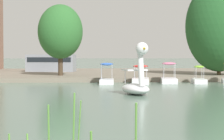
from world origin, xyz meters
TOP-DOWN VIEW (x-y plane):
  - shore_bank_far at (0.00, 36.13)m, footprint 126.71×21.14m
  - swan_boat at (3.57, 15.74)m, footprint 1.85×2.80m
  - pedal_boat_blue at (2.39, 23.97)m, footprint 1.16×2.09m
  - pedal_boat_red at (4.86, 23.89)m, footprint 1.51×2.50m
  - pedal_boat_pink at (7.04, 24.28)m, footprint 1.40×2.29m
  - pedal_boat_lime at (9.21, 23.95)m, footprint 1.09×1.86m
  - tree_willow_overhanging at (12.47, 29.38)m, footprint 6.78×6.66m
  - tree_broadleaf_right at (-1.27, 29.10)m, footprint 4.94×4.94m
  - parked_van at (-2.72, 37.34)m, footprint 5.22×2.71m

SIDE VIEW (x-z plane):
  - shore_bank_far at x=0.00m, z-range 0.00..0.35m
  - pedal_boat_lime at x=9.21m, z-range -0.28..1.05m
  - pedal_boat_red at x=4.86m, z-range -0.29..1.09m
  - pedal_boat_pink at x=7.04m, z-range -0.32..1.24m
  - pedal_boat_blue at x=2.39m, z-range -0.29..1.24m
  - swan_boat at x=3.57m, z-range -0.68..2.10m
  - parked_van at x=-2.72m, z-range 0.43..2.20m
  - tree_broadleaf_right at x=-1.27m, z-range 1.05..7.04m
  - tree_willow_overhanging at x=12.47m, z-range 0.49..8.69m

